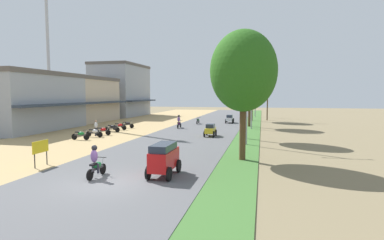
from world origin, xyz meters
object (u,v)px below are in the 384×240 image
parked_motorbike_fourth (113,128)px  car_van_red (164,158)px  streetlamp_mid (252,94)px  parked_motorbike_second (94,132)px  parked_motorbike_sixth (127,124)px  streetlamp_near (247,86)px  utility_pole_near (268,89)px  pedestrian_on_shoulder (96,127)px  car_sedan_white (230,118)px  motorbike_ahead_second (179,122)px  car_hatchback_yellow (210,130)px  motorbike_ahead_third (198,120)px  median_tree_nearest (243,71)px  street_signboard (40,148)px  median_tree_third (250,73)px  median_tree_second (245,65)px  parked_motorbike_third (103,130)px  parked_motorbike_fifth (120,126)px  streetlamp_far (255,94)px  parked_motorbike_nearest (80,135)px  motorbike_foreground_rider (96,162)px  median_tree_fourth (252,76)px

parked_motorbike_fourth → car_van_red: 19.97m
streetlamp_mid → car_van_red: (-3.56, -23.41, -3.24)m
parked_motorbike_second → streetlamp_mid: 18.83m
parked_motorbike_sixth → car_van_red: car_van_red is taller
streetlamp_near → utility_pole_near: utility_pole_near is taller
pedestrian_on_shoulder → streetlamp_mid: streetlamp_mid is taller
streetlamp_mid → car_sedan_white: 8.36m
streetlamp_mid → streetlamp_near: bearing=-90.0°
motorbike_ahead_second → car_sedan_white: bearing=57.6°
pedestrian_on_shoulder → car_hatchback_yellow: size_ratio=0.81×
pedestrian_on_shoulder → motorbike_ahead_third: bearing=62.4°
median_tree_nearest → car_sedan_white: (-3.42, 25.24, -4.94)m
parked_motorbike_second → parked_motorbike_sixth: 8.36m
parked_motorbike_sixth → street_signboard: street_signboard is taller
median_tree_third → pedestrian_on_shoulder: bearing=-139.2°
median_tree_second → parked_motorbike_fourth: bearing=173.2°
parked_motorbike_third → median_tree_third: (14.33, 12.15, 6.51)m
parked_motorbike_fifth → median_tree_second: size_ratio=0.19×
car_van_red → car_hatchback_yellow: 15.34m
streetlamp_near → car_van_red: 12.30m
streetlamp_mid → streetlamp_far: streetlamp_far is taller
car_van_red → motorbike_ahead_third: (-4.01, 27.69, -0.45)m
parked_motorbike_nearest → streetlamp_near: (14.97, 0.81, 4.36)m
parked_motorbike_third → motorbike_foreground_rider: motorbike_foreground_rider is taller
car_hatchback_yellow → motorbike_ahead_second: bearing=127.9°
parked_motorbike_fourth → median_tree_nearest: median_tree_nearest is taller
median_tree_third → car_sedan_white: size_ratio=4.04×
utility_pole_near → car_sedan_white: 9.82m
streetlamp_far → utility_pole_near: size_ratio=0.76×
parked_motorbike_second → median_tree_third: median_tree_third is taller
car_sedan_white → motorbike_foreground_rider: bearing=-96.2°
parked_motorbike_second → median_tree_fourth: bearing=58.2°
median_tree_nearest → median_tree_second: median_tree_second is taller
streetlamp_far → car_hatchback_yellow: bearing=-97.3°
parked_motorbike_nearest → median_tree_third: (14.61, 15.69, 6.51)m
median_tree_fourth → streetlamp_far: median_tree_fourth is taller
motorbike_ahead_second → utility_pole_near: bearing=54.9°
motorbike_ahead_third → parked_motorbike_fourth: bearing=-123.2°
parked_motorbike_third → street_signboard: street_signboard is taller
streetlamp_near → parked_motorbike_second: bearing=175.6°
street_signboard → car_van_red: size_ratio=0.62×
streetlamp_near → car_sedan_white: (-3.34, 19.11, -4.17)m
parked_motorbike_third → motorbike_ahead_third: 15.57m
parked_motorbike_nearest → motorbike_ahead_second: bearing=61.3°
parked_motorbike_sixth → street_signboard: 20.49m
street_signboard → pedestrian_on_shoulder: size_ratio=0.93×
parked_motorbike_sixth → pedestrian_on_shoulder: pedestrian_on_shoulder is taller
street_signboard → car_sedan_white: (7.86, 29.74, -0.37)m
parked_motorbike_fourth → motorbike_ahead_third: 13.47m
median_tree_fourth → car_hatchback_yellow: 21.29m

